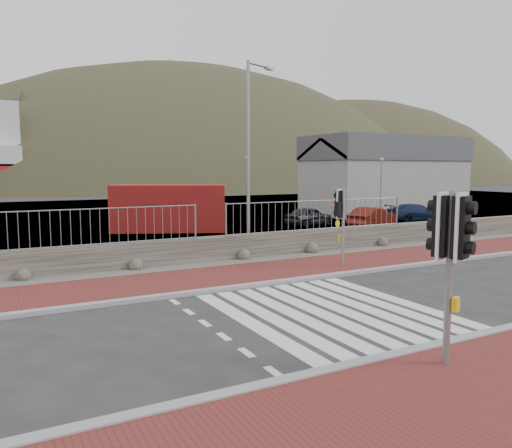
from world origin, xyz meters
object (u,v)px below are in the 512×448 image
car_a (309,216)px  traffic_signal_far (343,211)px  streetlight (250,147)px  car_b (372,217)px  traffic_signal_near (451,242)px  car_c (416,213)px  shipping_container (169,208)px

car_a → traffic_signal_far: bearing=137.1°
streetlight → car_b: 11.81m
traffic_signal_near → streetlight: bearing=57.0°
traffic_signal_far → car_a: bearing=-138.3°
streetlight → car_b: streetlight is taller
traffic_signal_near → car_c: traffic_signal_near is taller
streetlight → traffic_signal_far: bearing=-94.9°
traffic_signal_far → car_a: 13.12m
streetlight → shipping_container: (-0.45, 8.73, -2.98)m
traffic_signal_far → streetlight: bearing=-91.0°
traffic_signal_far → shipping_container: (-1.79, 12.90, -0.71)m
car_b → car_c: (4.92, 1.38, -0.03)m
traffic_signal_near → streetlight: 12.30m
shipping_container → car_c: shipping_container is taller
streetlight → car_c: bearing=-1.6°
car_c → car_b: bearing=118.2°
traffic_signal_near → shipping_container: traffic_signal_near is taller
car_a → car_b: 3.70m
traffic_signal_near → car_a: size_ratio=0.92×
shipping_container → car_a: (8.21, -1.54, -0.70)m
shipping_container → car_c: 15.94m
traffic_signal_far → streetlight: streetlight is taller
car_b → shipping_container: bearing=48.6°
shipping_container → traffic_signal_near: bearing=-71.2°
streetlight → car_a: streetlight is taller
streetlight → car_c: streetlight is taller
traffic_signal_near → car_c: bearing=23.8°
streetlight → car_a: (7.76, 7.19, -3.69)m
streetlight → shipping_container: bearing=70.2°
car_a → car_b: car_b is taller
traffic_signal_far → car_b: (8.96, 8.67, -1.38)m
streetlight → car_c: 16.72m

